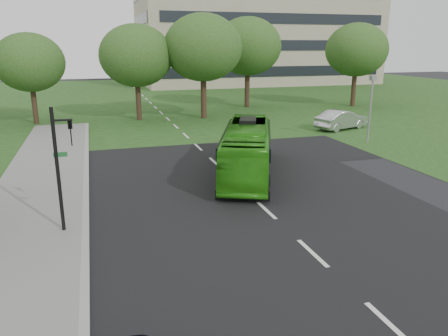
% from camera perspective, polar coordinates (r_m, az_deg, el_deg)
% --- Properties ---
extents(ground, '(160.00, 160.00, 0.00)m').
position_cam_1_polar(ground, '(16.40, 8.18, -7.95)').
color(ground, black).
rests_on(ground, ground).
extents(street_surfaces, '(120.00, 120.00, 0.15)m').
position_cam_1_polar(street_surfaces, '(37.40, -7.10, 5.61)').
color(street_surfaces, black).
rests_on(street_surfaces, ground).
extents(office_building, '(40.10, 20.10, 25.00)m').
position_cam_1_polar(office_building, '(80.92, 4.16, 19.95)').
color(office_building, tan).
rests_on(office_building, ground).
extents(tree_park_a, '(5.71, 5.71, 7.59)m').
position_cam_1_polar(tree_park_a, '(40.68, -24.06, 12.47)').
color(tree_park_a, black).
rests_on(tree_park_a, ground).
extents(tree_park_b, '(6.38, 6.38, 8.37)m').
position_cam_1_polar(tree_park_b, '(40.10, -11.41, 14.18)').
color(tree_park_b, black).
rests_on(tree_park_b, ground).
extents(tree_park_c, '(7.01, 7.01, 9.32)m').
position_cam_1_polar(tree_park_c, '(40.32, -2.76, 15.43)').
color(tree_park_c, black).
rests_on(tree_park_c, ground).
extents(tree_park_d, '(7.15, 7.15, 9.46)m').
position_cam_1_polar(tree_park_d, '(47.99, 3.11, 15.57)').
color(tree_park_d, black).
rests_on(tree_park_d, ground).
extents(tree_park_e, '(6.66, 6.66, 8.88)m').
position_cam_1_polar(tree_park_e, '(50.73, 16.94, 14.54)').
color(tree_park_e, black).
rests_on(tree_park_e, ground).
extents(bus, '(5.56, 9.53, 2.62)m').
position_cam_1_polar(bus, '(22.71, 3.01, 2.40)').
color(bus, '#2C9415').
rests_on(bus, ground).
extents(sedan, '(4.97, 3.10, 1.55)m').
position_cam_1_polar(sedan, '(36.46, 15.08, 6.11)').
color(sedan, '#B5B5BA').
rests_on(sedan, ground).
extents(traffic_light, '(0.73, 0.18, 4.57)m').
position_cam_1_polar(traffic_light, '(16.08, -20.50, 0.83)').
color(traffic_light, black).
rests_on(traffic_light, ground).
extents(camera_pole, '(0.40, 0.35, 4.59)m').
position_cam_1_polar(camera_pole, '(31.53, 18.66, 8.42)').
color(camera_pole, gray).
rests_on(camera_pole, ground).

